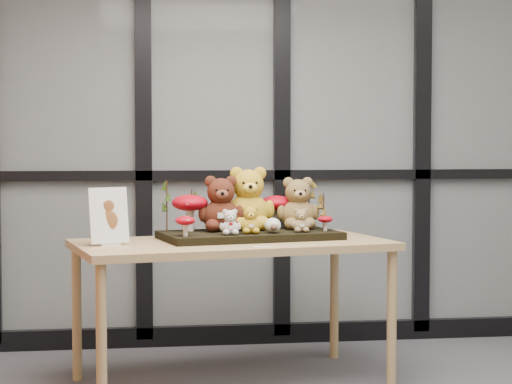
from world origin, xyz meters
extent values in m
plane|color=beige|center=(0.00, 2.50, 1.40)|extent=(5.00, 0.00, 5.00)
cube|color=#2D383F|center=(0.00, 2.47, 1.40)|extent=(4.90, 0.02, 2.70)
cube|color=black|center=(0.00, 2.47, 0.06)|extent=(4.90, 0.06, 0.12)
cube|color=black|center=(0.00, 2.47, 1.05)|extent=(4.90, 0.06, 0.06)
cube|color=black|center=(-1.30, 2.47, 1.40)|extent=(0.10, 0.06, 2.70)
cube|color=black|center=(-0.45, 2.47, 1.40)|extent=(0.10, 0.06, 2.70)
cube|color=black|center=(0.45, 2.47, 1.40)|extent=(0.10, 0.06, 2.70)
cube|color=tan|center=(-0.87, 1.53, 0.72)|extent=(1.71, 1.10, 0.04)
cylinder|color=tan|center=(-1.53, 1.04, 0.35)|extent=(0.05, 0.05, 0.70)
cylinder|color=tan|center=(-1.67, 1.71, 0.35)|extent=(0.05, 0.05, 0.70)
cylinder|color=tan|center=(-0.07, 1.34, 0.35)|extent=(0.05, 0.05, 0.70)
cylinder|color=tan|center=(-0.22, 2.02, 0.35)|extent=(0.05, 0.05, 0.70)
cube|color=black|center=(-0.77, 1.61, 0.76)|extent=(0.99, 0.63, 0.04)
cube|color=silver|center=(-1.49, 1.42, 0.75)|extent=(0.12, 0.09, 0.01)
cube|color=white|center=(-1.49, 1.42, 0.89)|extent=(0.20, 0.12, 0.27)
ellipsoid|color=brown|center=(-1.49, 1.41, 0.87)|extent=(0.09, 0.01, 0.10)
ellipsoid|color=brown|center=(-1.49, 1.41, 0.94)|extent=(0.06, 0.01, 0.06)
cube|color=white|center=(-0.76, 1.23, 0.74)|extent=(0.09, 0.03, 0.00)
camera|label=1|loc=(-1.42, -3.18, 1.24)|focal=65.00mm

